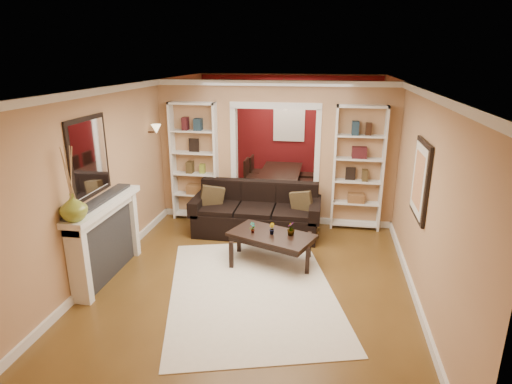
% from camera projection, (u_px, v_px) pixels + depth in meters
% --- Properties ---
extents(floor, '(8.00, 8.00, 0.00)m').
position_uv_depth(floor, '(265.00, 244.00, 7.43)').
color(floor, brown).
rests_on(floor, ground).
extents(ceiling, '(8.00, 8.00, 0.00)m').
position_uv_depth(ceiling, '(267.00, 84.00, 6.61)').
color(ceiling, white).
rests_on(ceiling, ground).
extents(wall_back, '(8.00, 0.00, 8.00)m').
position_uv_depth(wall_back, '(289.00, 129.00, 10.77)').
color(wall_back, tan).
rests_on(wall_back, ground).
extents(wall_front, '(8.00, 0.00, 8.00)m').
position_uv_depth(wall_front, '(190.00, 299.00, 3.26)').
color(wall_front, tan).
rests_on(wall_front, ground).
extents(wall_left, '(0.00, 8.00, 8.00)m').
position_uv_depth(wall_left, '(137.00, 163.00, 7.38)').
color(wall_left, tan).
rests_on(wall_left, ground).
extents(wall_right, '(0.00, 8.00, 8.00)m').
position_uv_depth(wall_right, '(409.00, 175.00, 6.66)').
color(wall_right, tan).
rests_on(wall_right, ground).
extents(partition_wall, '(4.50, 0.15, 2.70)m').
position_uv_depth(partition_wall, '(275.00, 153.00, 8.15)').
color(partition_wall, tan).
rests_on(partition_wall, floor).
extents(red_back_panel, '(4.44, 0.04, 2.64)m').
position_uv_depth(red_back_panel, '(289.00, 131.00, 10.76)').
color(red_back_panel, maroon).
rests_on(red_back_panel, floor).
extents(dining_window, '(0.78, 0.03, 0.98)m').
position_uv_depth(dining_window, '(289.00, 122.00, 10.65)').
color(dining_window, '#8CA5CC').
rests_on(dining_window, wall_back).
extents(area_rug, '(2.99, 3.60, 0.01)m').
position_uv_depth(area_rug, '(252.00, 290.00, 5.96)').
color(area_rug, silver).
rests_on(area_rug, floor).
extents(sofa, '(2.31, 1.00, 0.90)m').
position_uv_depth(sofa, '(256.00, 210.00, 7.75)').
color(sofa, black).
rests_on(sofa, floor).
extents(pillow_left, '(0.42, 0.28, 0.41)m').
position_uv_depth(pillow_left, '(212.00, 198.00, 7.81)').
color(pillow_left, '#4E3E21').
rests_on(pillow_left, sofa).
extents(pillow_right, '(0.40, 0.21, 0.38)m').
position_uv_depth(pillow_right, '(302.00, 203.00, 7.55)').
color(pillow_right, '#4E3E21').
rests_on(pillow_right, sofa).
extents(coffee_table, '(1.45, 1.12, 0.49)m').
position_uv_depth(coffee_table, '(271.00, 248.00, 6.70)').
color(coffee_table, black).
rests_on(coffee_table, floor).
extents(plant_left, '(0.10, 0.11, 0.18)m').
position_uv_depth(plant_left, '(253.00, 227.00, 6.65)').
color(plant_left, '#336626').
rests_on(plant_left, coffee_table).
extents(plant_center, '(0.12, 0.12, 0.18)m').
position_uv_depth(plant_center, '(272.00, 229.00, 6.60)').
color(plant_center, '#336626').
rests_on(plant_center, coffee_table).
extents(plant_right, '(0.13, 0.13, 0.21)m').
position_uv_depth(plant_right, '(291.00, 229.00, 6.55)').
color(plant_right, '#336626').
rests_on(plant_right, coffee_table).
extents(bookshelf_left, '(0.90, 0.30, 2.30)m').
position_uv_depth(bookshelf_left, '(195.00, 162.00, 8.29)').
color(bookshelf_left, white).
rests_on(bookshelf_left, floor).
extents(bookshelf_right, '(0.90, 0.30, 2.30)m').
position_uv_depth(bookshelf_right, '(358.00, 169.00, 7.80)').
color(bookshelf_right, white).
rests_on(bookshelf_right, floor).
extents(fireplace, '(0.32, 1.70, 1.16)m').
position_uv_depth(fireplace, '(108.00, 240.00, 6.18)').
color(fireplace, white).
rests_on(fireplace, floor).
extents(vase, '(0.34, 0.34, 0.35)m').
position_uv_depth(vase, '(73.00, 207.00, 5.29)').
color(vase, olive).
rests_on(vase, fireplace).
extents(mirror, '(0.03, 0.95, 1.10)m').
position_uv_depth(mirror, '(89.00, 157.00, 5.83)').
color(mirror, silver).
rests_on(mirror, wall_left).
extents(wall_sconce, '(0.18, 0.18, 0.22)m').
position_uv_depth(wall_sconce, '(153.00, 130.00, 7.73)').
color(wall_sconce, '#FFE0A5').
rests_on(wall_sconce, wall_left).
extents(framed_art, '(0.04, 0.85, 1.05)m').
position_uv_depth(framed_art, '(420.00, 180.00, 5.67)').
color(framed_art, black).
rests_on(framed_art, wall_right).
extents(dining_table, '(1.63, 0.91, 0.57)m').
position_uv_depth(dining_table, '(282.00, 182.00, 10.05)').
color(dining_table, black).
rests_on(dining_table, floor).
extents(dining_chair_nw, '(0.57, 0.57, 0.90)m').
position_uv_depth(dining_chair_nw, '(257.00, 178.00, 9.81)').
color(dining_chair_nw, black).
rests_on(dining_chair_nw, floor).
extents(dining_chair_ne, '(0.45, 0.45, 0.80)m').
position_uv_depth(dining_chair_ne, '(305.00, 182.00, 9.65)').
color(dining_chair_ne, black).
rests_on(dining_chair_ne, floor).
extents(dining_chair_sw, '(0.42, 0.42, 0.84)m').
position_uv_depth(dining_chair_sw, '(261.00, 172.00, 10.38)').
color(dining_chair_sw, black).
rests_on(dining_chair_sw, floor).
extents(dining_chair_se, '(0.39, 0.39, 0.79)m').
position_uv_depth(dining_chair_se, '(306.00, 175.00, 10.21)').
color(dining_chair_se, black).
rests_on(dining_chair_se, floor).
extents(chandelier, '(0.50, 0.50, 0.30)m').
position_uv_depth(chandelier, '(284.00, 108.00, 9.35)').
color(chandelier, '#382419').
rests_on(chandelier, ceiling).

